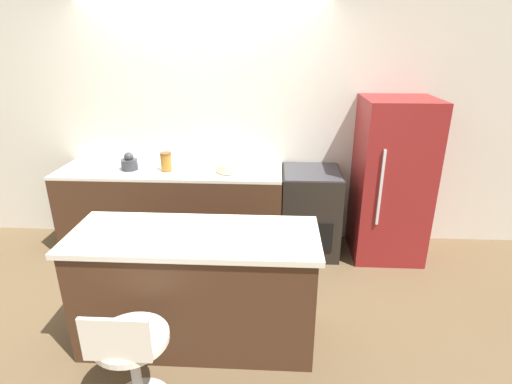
% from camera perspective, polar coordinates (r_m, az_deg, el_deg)
% --- Properties ---
extents(ground_plane, '(14.00, 14.00, 0.00)m').
position_cam_1_polar(ground_plane, '(4.20, -7.81, -9.89)').
color(ground_plane, brown).
extents(wall_back, '(8.00, 0.06, 2.60)m').
position_cam_1_polar(wall_back, '(4.37, -7.00, 9.76)').
color(wall_back, beige).
rests_on(wall_back, ground_plane).
extents(back_counter, '(2.31, 0.64, 0.89)m').
position_cam_1_polar(back_counter, '(4.37, -11.77, -2.35)').
color(back_counter, '#422819').
rests_on(back_counter, ground_plane).
extents(kitchen_island, '(1.74, 0.67, 0.88)m').
position_cam_1_polar(kitchen_island, '(3.04, -8.42, -13.34)').
color(kitchen_island, '#422819').
rests_on(kitchen_island, ground_plane).
extents(oven_range, '(0.59, 0.65, 0.89)m').
position_cam_1_polar(oven_range, '(4.24, 7.70, -2.78)').
color(oven_range, black).
rests_on(oven_range, ground_plane).
extents(refrigerator, '(0.69, 0.70, 1.63)m').
position_cam_1_polar(refrigerator, '(4.24, 18.72, 1.60)').
color(refrigerator, maroon).
rests_on(refrigerator, ground_plane).
extents(stool_chair, '(0.44, 0.44, 0.81)m').
position_cam_1_polar(stool_chair, '(2.63, -17.31, -21.93)').
color(stool_chair, '#B7B7BC').
rests_on(stool_chair, ground_plane).
extents(kettle, '(0.17, 0.17, 0.18)m').
position_cam_1_polar(kettle, '(4.27, -17.65, 3.97)').
color(kettle, '#333338').
rests_on(kettle, back_counter).
extents(mixing_bowl, '(0.26, 0.26, 0.08)m').
position_cam_1_polar(mixing_bowl, '(4.03, -3.73, 3.51)').
color(mixing_bowl, beige).
rests_on(mixing_bowl, back_counter).
extents(canister_jar, '(0.12, 0.12, 0.18)m').
position_cam_1_polar(canister_jar, '(4.14, -12.72, 4.27)').
color(canister_jar, '#9E6623').
rests_on(canister_jar, back_counter).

